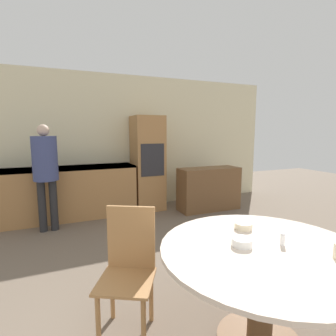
# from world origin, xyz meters

# --- Properties ---
(wall_back) EXTENTS (6.56, 0.05, 2.60)m
(wall_back) POSITION_xyz_m (0.00, 5.40, 1.30)
(wall_back) COLOR beige
(wall_back) RESTS_ON ground_plane
(kitchen_counter) EXTENTS (2.53, 0.60, 0.90)m
(kitchen_counter) POSITION_xyz_m (-1.17, 5.05, 0.47)
(kitchen_counter) COLOR #AD7A47
(kitchen_counter) RESTS_ON ground_plane
(oven_unit) EXTENTS (0.56, 0.59, 1.81)m
(oven_unit) POSITION_xyz_m (0.41, 5.06, 0.91)
(oven_unit) COLOR #AD7A47
(oven_unit) RESTS_ON ground_plane
(sideboard) EXTENTS (1.20, 0.45, 0.82)m
(sideboard) POSITION_xyz_m (1.48, 4.53, 0.41)
(sideboard) COLOR brown
(sideboard) RESTS_ON ground_plane
(dining_table) EXTENTS (1.42, 1.42, 0.74)m
(dining_table) POSITION_xyz_m (0.08, 1.56, 0.53)
(dining_table) COLOR brown
(dining_table) RESTS_ON ground_plane
(chair_far_left) EXTENTS (0.54, 0.54, 0.95)m
(chair_far_left) POSITION_xyz_m (-0.73, 2.11, 0.52)
(chair_far_left) COLOR #AD7A47
(chair_far_left) RESTS_ON ground_plane
(person_standing) EXTENTS (0.36, 0.36, 1.62)m
(person_standing) POSITION_xyz_m (-1.37, 4.53, 1.00)
(person_standing) COLOR #262628
(person_standing) RESTS_ON ground_plane
(bowl_near) EXTENTS (0.14, 0.14, 0.05)m
(bowl_near) POSITION_xyz_m (-0.04, 1.64, 0.76)
(bowl_near) COLOR white
(bowl_near) RESTS_ON dining_table
(bowl_centre) EXTENTS (0.14, 0.14, 0.05)m
(bowl_centre) POSITION_xyz_m (0.17, 1.90, 0.76)
(bowl_centre) COLOR beige
(bowl_centre) RESTS_ON dining_table
(salt_shaker) EXTENTS (0.03, 0.03, 0.09)m
(salt_shaker) POSITION_xyz_m (0.22, 1.54, 0.78)
(salt_shaker) COLOR white
(salt_shaker) RESTS_ON dining_table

